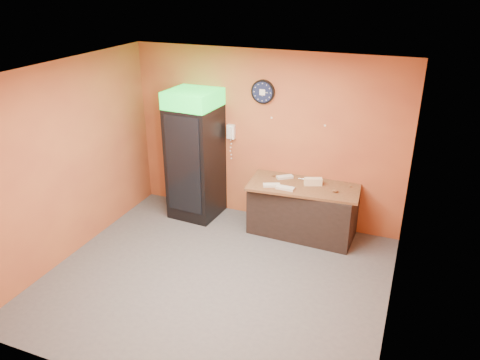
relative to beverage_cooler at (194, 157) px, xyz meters
The scene contains 15 objects.
floor 2.21m from the beverage_cooler, 55.75° to the right, with size 4.50×4.50×0.00m, color #47474C.
back_wall 1.21m from the beverage_cooler, 20.07° to the left, with size 4.50×0.02×2.80m, color #BA6334.
left_wall 2.01m from the beverage_cooler, 125.90° to the right, with size 0.02×4.00×2.80m, color #BA6334.
right_wall 3.72m from the beverage_cooler, 25.61° to the right, with size 0.02×4.00×2.80m, color #BA6334.
ceiling 2.61m from the beverage_cooler, 55.75° to the right, with size 4.50×4.00×0.02m, color white.
beverage_cooler is the anchor object (origin of this frame).
prep_counter 1.97m from the beverage_cooler, ahead, with size 1.62×0.72×0.81m, color black.
wall_clock 1.56m from the beverage_cooler, 19.47° to the left, with size 0.38×0.06×0.38m.
wall_phone 0.73m from the beverage_cooler, 33.96° to the left, with size 0.13×0.11×0.24m.
butcher_paper 1.87m from the beverage_cooler, ahead, with size 1.69×0.80×0.04m, color brown.
sub_roll_stack 1.99m from the beverage_cooler, ahead, with size 0.29×0.18×0.11m.
wrapped_sandwich_left 1.43m from the beverage_cooler, ahead, with size 0.26×0.10×0.04m, color beige.
wrapped_sandwich_mid 1.66m from the beverage_cooler, ahead, with size 0.27×0.11×0.04m, color beige.
wrapped_sandwich_right 1.53m from the beverage_cooler, ahead, with size 0.26×0.10×0.04m, color beige.
kitchen_tool 1.88m from the beverage_cooler, ahead, with size 0.05×0.05×0.05m, color silver.
Camera 1 is at (2.27, -4.80, 3.83)m, focal length 35.00 mm.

